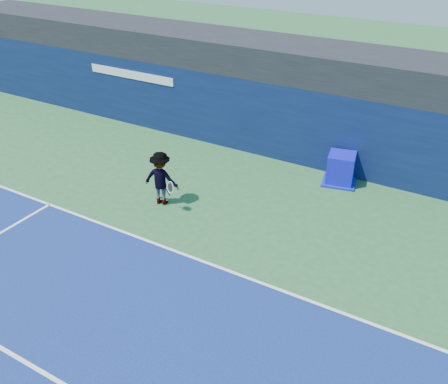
% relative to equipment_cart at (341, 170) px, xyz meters
% --- Properties ---
extents(ground, '(80.00, 80.00, 0.00)m').
position_rel_equipment_cart_xyz_m(ground, '(-2.86, -9.45, -0.51)').
color(ground, '#2A5F32').
rests_on(ground, ground).
extents(baseline, '(24.00, 0.10, 0.01)m').
position_rel_equipment_cart_xyz_m(baseline, '(-2.86, -6.45, -0.50)').
color(baseline, white).
rests_on(baseline, ground).
extents(service_line, '(24.00, 0.10, 0.01)m').
position_rel_equipment_cart_xyz_m(service_line, '(-2.86, -11.45, -0.50)').
color(service_line, white).
rests_on(service_line, ground).
extents(stadium_band, '(36.00, 3.00, 1.20)m').
position_rel_equipment_cart_xyz_m(stadium_band, '(-2.86, 2.05, 3.09)').
color(stadium_band, black).
rests_on(stadium_band, back_wall_assembly).
extents(back_wall_assembly, '(36.00, 1.03, 3.00)m').
position_rel_equipment_cart_xyz_m(back_wall_assembly, '(-2.86, 1.05, 0.99)').
color(back_wall_assembly, '#0B183E').
rests_on(back_wall_assembly, ground).
extents(equipment_cart, '(1.38, 1.38, 1.11)m').
position_rel_equipment_cart_xyz_m(equipment_cart, '(0.00, 0.00, 0.00)').
color(equipment_cart, '#0F0DBD').
rests_on(equipment_cart, ground).
extents(tennis_player, '(1.42, 0.90, 1.86)m').
position_rel_equipment_cart_xyz_m(tennis_player, '(-4.66, -4.41, 0.42)').
color(tennis_player, white).
rests_on(tennis_player, ground).
extents(tennis_ball, '(0.08, 0.08, 0.08)m').
position_rel_equipment_cart_xyz_m(tennis_ball, '(-4.61, -4.29, 0.36)').
color(tennis_ball, '#EEF41B').
rests_on(tennis_ball, ground).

